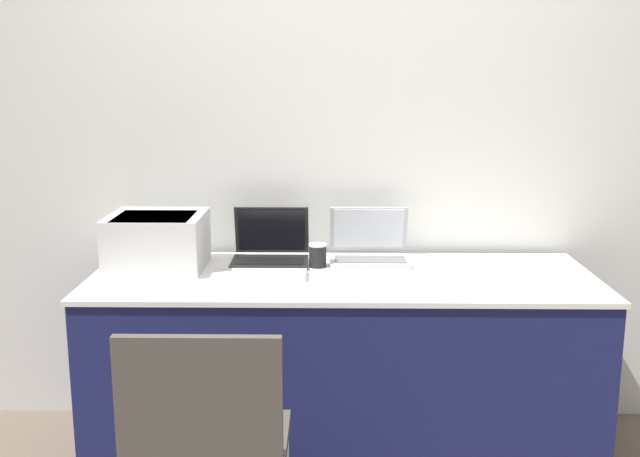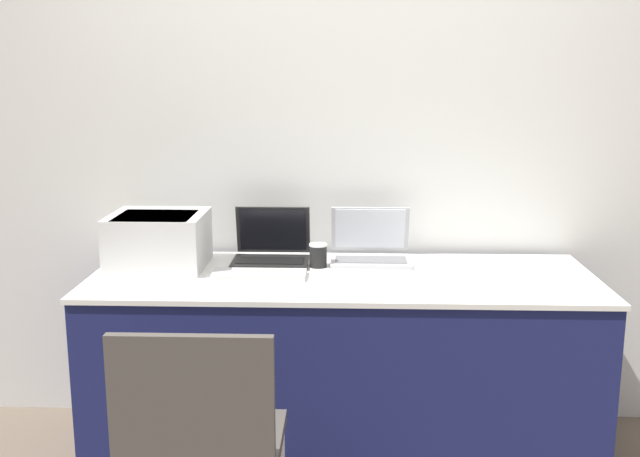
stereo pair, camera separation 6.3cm
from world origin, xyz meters
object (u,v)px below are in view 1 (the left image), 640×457
chair (207,436)px  coffee_cup (318,255)px  laptop_right (369,249)px  external_keyboard (260,275)px  printer (157,239)px  laptop_left (270,250)px

chair → coffee_cup: bearing=72.7°
coffee_cup → chair: chair is taller
chair → laptop_right: bearing=64.4°
coffee_cup → chair: size_ratio=0.11×
external_keyboard → chair: bearing=-95.6°
printer → coffee_cup: printer is taller
printer → coffee_cup: bearing=2.2°
laptop_right → external_keyboard: (-0.44, -0.28, -0.04)m
printer → coffee_cup: (0.65, 0.03, -0.07)m
external_keyboard → laptop_left: bearing=84.3°
laptop_right → external_keyboard: bearing=-148.0°
laptop_left → external_keyboard: laptop_left is taller
laptop_left → chair: size_ratio=0.36×
laptop_left → laptop_right: size_ratio=0.95×
printer → laptop_left: size_ratio=1.20×
laptop_right → coffee_cup: bearing=-152.4°
chair → external_keyboard: bearing=84.4°
coffee_cup → external_keyboard: bearing=-144.1°
printer → external_keyboard: (0.43, -0.14, -0.11)m
printer → laptop_left: laptop_left is taller
printer → chair: bearing=-70.0°
coffee_cup → laptop_left: bearing=158.8°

